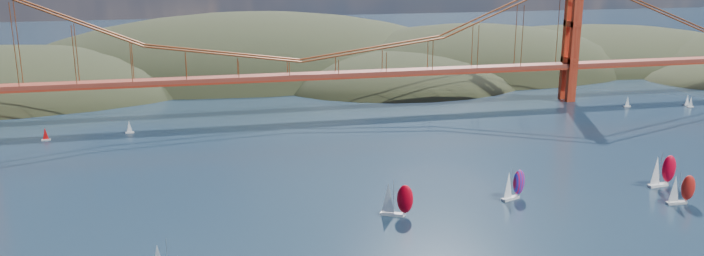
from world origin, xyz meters
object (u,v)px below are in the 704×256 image
object	(u,v)px
racer_1	(681,189)
racer_rwb	(513,184)
racer_2	(662,170)
racer_0	(396,199)

from	to	relation	value
racer_1	racer_rwb	size ratio (longest dim) A/B	0.99
racer_1	racer_2	distance (m)	14.11
racer_1	racer_rwb	bearing A→B (deg)	164.60
racer_0	racer_2	distance (m)	80.43
racer_1	racer_rwb	xyz separation A→B (m)	(-41.76, 13.17, 0.03)
racer_rwb	racer_0	bearing A→B (deg)	165.83
racer_1	racer_rwb	distance (m)	43.78
racer_0	racer_1	size ratio (longest dim) A/B	1.08
racer_0	racer_1	world-z (taller)	racer_0
racer_1	racer_0	bearing A→B (deg)	175.64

